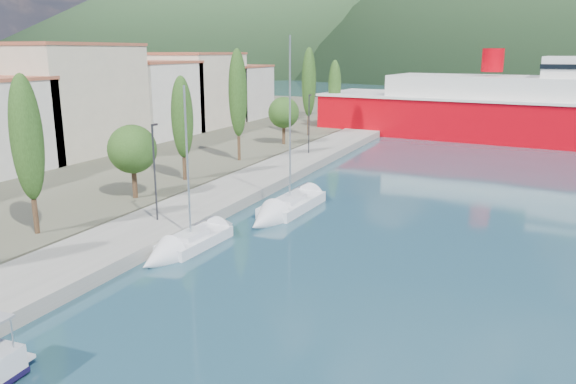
% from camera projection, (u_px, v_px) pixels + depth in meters
% --- Properties ---
extents(ground, '(1400.00, 1400.00, 0.00)m').
position_uv_depth(ground, '(477.00, 102.00, 126.42)').
color(ground, '#234857').
extents(quay, '(5.00, 88.00, 0.80)m').
position_uv_depth(quay, '(247.00, 185.00, 46.35)').
color(quay, gray).
rests_on(quay, ground).
extents(land_strip, '(70.00, 148.00, 0.70)m').
position_uv_depth(land_strip, '(15.00, 140.00, 70.05)').
color(land_strip, '#565644').
rests_on(land_strip, ground).
extents(town_buildings, '(9.20, 69.20, 11.30)m').
position_uv_depth(town_buildings, '(111.00, 102.00, 63.74)').
color(town_buildings, beige).
rests_on(town_buildings, land_strip).
extents(tree_row, '(3.55, 63.58, 10.96)m').
position_uv_depth(tree_row, '(225.00, 111.00, 51.92)').
color(tree_row, '#47301E').
rests_on(tree_row, land_strip).
extents(lamp_posts, '(0.15, 48.57, 6.06)m').
position_uv_depth(lamp_posts, '(167.00, 165.00, 35.91)').
color(lamp_posts, '#2D2D33').
rests_on(lamp_posts, quay).
extents(sailboat_near, '(2.52, 7.21, 10.20)m').
position_uv_depth(sailboat_near, '(176.00, 250.00, 31.57)').
color(sailboat_near, silver).
rests_on(sailboat_near, ground).
extents(sailboat_mid, '(2.85, 9.25, 13.16)m').
position_uv_depth(sailboat_mid, '(278.00, 213.00, 38.71)').
color(sailboat_mid, silver).
rests_on(sailboat_mid, ground).
extents(ferry, '(61.98, 18.70, 12.12)m').
position_uv_depth(ferry, '(561.00, 113.00, 69.56)').
color(ferry, '#C1000C').
rests_on(ferry, ground).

